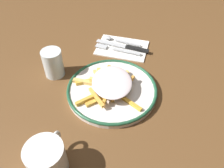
% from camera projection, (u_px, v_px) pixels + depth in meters
% --- Properties ---
extents(ground_plane, '(2.60, 2.60, 0.00)m').
position_uv_depth(ground_plane, '(112.00, 92.00, 0.74)').
color(ground_plane, brown).
extents(plate, '(0.28, 0.28, 0.02)m').
position_uv_depth(plate, '(112.00, 89.00, 0.74)').
color(plate, silver).
rests_on(plate, ground_plane).
extents(fries_heap, '(0.19, 0.23, 0.04)m').
position_uv_depth(fries_heap, '(109.00, 83.00, 0.72)').
color(fries_heap, '#E4C65C').
rests_on(fries_heap, plate).
extents(napkin, '(0.14, 0.19, 0.01)m').
position_uv_depth(napkin, '(122.00, 47.00, 0.91)').
color(napkin, white).
rests_on(napkin, ground_plane).
extents(fork, '(0.03, 0.18, 0.01)m').
position_uv_depth(fork, '(117.00, 49.00, 0.88)').
color(fork, silver).
rests_on(fork, napkin).
extents(knife, '(0.04, 0.21, 0.01)m').
position_uv_depth(knife, '(127.00, 47.00, 0.90)').
color(knife, black).
rests_on(knife, napkin).
extents(spoon, '(0.03, 0.15, 0.01)m').
position_uv_depth(spoon, '(116.00, 40.00, 0.93)').
color(spoon, silver).
rests_on(spoon, napkin).
extents(water_glass, '(0.07, 0.07, 0.09)m').
position_uv_depth(water_glass, '(53.00, 63.00, 0.77)').
color(water_glass, silver).
rests_on(water_glass, ground_plane).
extents(coffee_mug, '(0.12, 0.09, 0.09)m').
position_uv_depth(coffee_mug, '(47.00, 159.00, 0.53)').
color(coffee_mug, white).
rests_on(coffee_mug, ground_plane).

